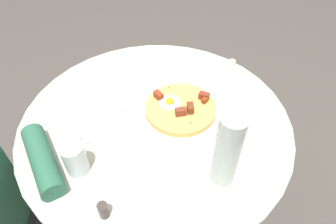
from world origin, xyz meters
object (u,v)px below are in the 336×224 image
bread_plate (152,166)px  pepper_shaker (103,210)px  water_bottle (227,151)px  dining_table (157,150)px  knife (105,125)px  salt_shaker (231,66)px  breakfast_pizza (180,108)px  fork (98,121)px  water_glass (75,159)px  pizza_plate (180,112)px

bread_plate → pepper_shaker: bearing=135.2°
water_bottle → pepper_shaker: bearing=103.9°
water_bottle → dining_table: bearing=34.6°
knife → salt_shaker: salt_shaker is taller
breakfast_pizza → pepper_shaker: breakfast_pizza is taller
pepper_shaker → knife: bearing=2.2°
knife → salt_shaker: bearing=157.2°
dining_table → fork: fork is taller
water_glass → dining_table: bearing=-52.9°
dining_table → bread_plate: 0.27m
bread_plate → fork: bread_plate is taller
bread_plate → water_bottle: size_ratio=0.70×
dining_table → water_bottle: size_ratio=3.75×
breakfast_pizza → salt_shaker: (0.23, -0.24, 0.00)m
breakfast_pizza → knife: breakfast_pizza is taller
water_bottle → salt_shaker: bearing=-17.4°
pizza_plate → water_bottle: bearing=-162.7°
pepper_shaker → dining_table: bearing=-25.4°
water_bottle → salt_shaker: 0.54m
fork → bread_plate: bearing=80.4°
breakfast_pizza → pizza_plate: bearing=-155.3°
breakfast_pizza → pepper_shaker: size_ratio=4.73×
fork → pizza_plate: bearing=132.7°
salt_shaker → water_glass: bearing=126.7°
water_bottle → fork: bearing=55.5°
breakfast_pizza → bread_plate: bearing=152.7°
water_bottle → salt_shaker: (0.50, -0.16, -0.10)m
fork → water_glass: (-0.19, 0.04, 0.05)m
knife → fork: bearing=-90.0°
fork → salt_shaker: 0.59m
dining_table → water_bottle: 0.44m
salt_shaker → pepper_shaker: (-0.59, 0.50, 0.00)m
dining_table → water_glass: water_glass is taller
water_glass → water_bottle: bearing=-99.4°
pizza_plate → water_bottle: size_ratio=1.12×
bread_plate → water_glass: 0.23m
dining_table → water_bottle: water_bottle is taller
pizza_plate → salt_shaker: size_ratio=5.63×
water_bottle → breakfast_pizza: bearing=17.3°
water_glass → pepper_shaker: (-0.15, -0.08, -0.03)m
water_glass → pizza_plate: bearing=-58.6°
dining_table → fork: bearing=88.9°
breakfast_pizza → salt_shaker: 0.33m
salt_shaker → bread_plate: bearing=141.3°
breakfast_pizza → bread_plate: breakfast_pizza is taller
knife → water_glass: water_glass is taller
pizza_plate → dining_table: bearing=102.0°
water_glass → salt_shaker: 0.73m
bread_plate → fork: 0.27m
pepper_shaker → breakfast_pizza: bearing=-35.0°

